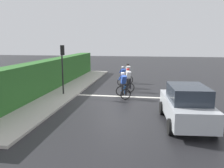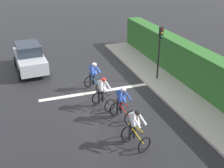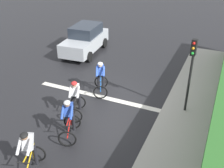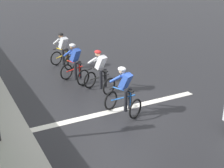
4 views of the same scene
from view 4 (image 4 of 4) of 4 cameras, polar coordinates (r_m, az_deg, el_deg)
ground_plane at (r=11.03m, az=0.34°, el=-5.45°), size 80.00×80.00×0.00m
road_marking_stop_line at (r=11.25m, az=-0.32°, el=-4.85°), size 7.00×0.30×0.01m
cyclist_lead at (r=15.39m, az=-8.54°, el=5.63°), size 0.99×1.24×1.66m
cyclist_second at (r=13.52m, az=-6.49°, el=3.40°), size 1.02×1.25×1.66m
cyclist_mid at (r=12.55m, az=-2.12°, el=2.04°), size 1.02×1.25×1.66m
cyclist_fourth at (r=10.77m, az=2.08°, el=-1.46°), size 1.06×1.26×1.66m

